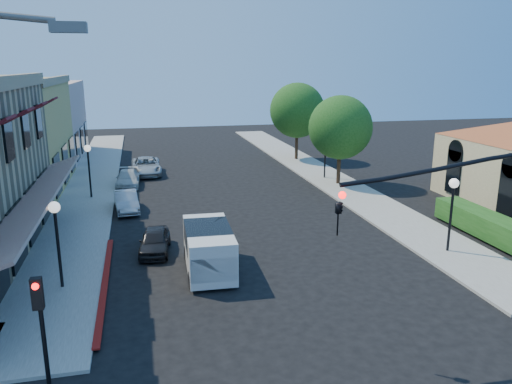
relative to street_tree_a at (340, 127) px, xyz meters
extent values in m
plane|color=black|center=(-8.80, -22.00, -4.19)|extent=(120.00, 120.00, 0.00)
cube|color=gray|center=(-17.55, 5.00, -4.13)|extent=(3.50, 50.00, 0.12)
cube|color=gray|center=(-0.05, 5.00, -4.13)|extent=(3.50, 50.00, 0.12)
cube|color=maroon|center=(-15.70, -14.00, -4.19)|extent=(0.25, 10.00, 0.06)
cube|color=#561416|center=(-18.40, -11.00, -1.14)|extent=(1.75, 17.00, 0.67)
cube|color=#541016|center=(-18.75, -11.20, 2.36)|extent=(1.02, 1.50, 0.60)
cube|color=#541016|center=(-18.75, -7.80, 2.36)|extent=(1.02, 1.50, 0.60)
cube|color=#541016|center=(-18.75, -4.40, 2.36)|extent=(1.02, 1.50, 0.60)
cube|color=black|center=(-19.25, -11.70, -2.59)|extent=(0.12, 2.60, 2.60)
cube|color=black|center=(-19.25, -8.30, -2.59)|extent=(0.12, 2.60, 2.60)
cube|color=black|center=(-19.25, -4.90, -2.59)|extent=(0.12, 2.60, 2.60)
cube|color=beige|center=(-24.30, 16.00, -0.69)|extent=(10.00, 12.00, 7.00)
cube|color=black|center=(5.65, -10.50, -2.39)|extent=(0.12, 1.40, 2.80)
cube|color=black|center=(5.65, -5.50, -2.39)|extent=(0.12, 1.40, 2.80)
cube|color=#194A15|center=(2.90, -13.00, -4.19)|extent=(1.40, 8.00, 1.10)
cylinder|color=black|center=(0.00, 0.00, -3.14)|extent=(0.28, 0.28, 2.10)
sphere|color=#194A15|center=(0.00, 0.00, 0.01)|extent=(4.56, 4.56, 4.56)
cylinder|color=black|center=(0.00, 10.00, -3.06)|extent=(0.28, 0.28, 2.27)
sphere|color=#194A15|center=(0.00, 10.00, 0.36)|extent=(4.94, 4.94, 4.94)
cylinder|color=black|center=(-4.70, -20.50, 1.41)|extent=(7.80, 0.14, 0.14)
imported|color=black|center=(-8.60, -20.50, 0.51)|extent=(0.20, 0.16, 1.00)
sphere|color=#FF0C0C|center=(-8.60, -20.68, 0.81)|extent=(0.22, 0.22, 0.22)
cylinder|color=black|center=(-16.80, -20.50, -2.69)|extent=(0.12, 0.12, 3.00)
cube|color=black|center=(-16.80, -20.65, -1.29)|extent=(0.28, 0.22, 0.85)
sphere|color=#FF0C0C|center=(-16.80, -20.77, -1.04)|extent=(0.18, 0.18, 0.18)
cube|color=#595B5E|center=(-15.10, -24.00, 4.96)|extent=(0.60, 0.25, 0.18)
cylinder|color=black|center=(-17.30, -14.00, -2.59)|extent=(0.12, 0.12, 3.20)
sphere|color=white|center=(-17.30, -14.00, -0.84)|extent=(0.44, 0.44, 0.44)
cylinder|color=black|center=(-17.30, 0.00, -2.59)|extent=(0.12, 0.12, 3.20)
sphere|color=white|center=(-17.30, 0.00, -0.84)|extent=(0.44, 0.44, 0.44)
cylinder|color=black|center=(-0.30, -14.00, -2.59)|extent=(0.12, 0.12, 3.20)
sphere|color=white|center=(-0.30, -14.00, -0.84)|extent=(0.44, 0.44, 0.44)
cylinder|color=black|center=(-0.30, 2.00, -2.59)|extent=(0.12, 0.12, 3.20)
sphere|color=white|center=(-0.30, 2.00, -0.84)|extent=(0.44, 0.44, 0.44)
cube|color=silver|center=(-11.45, -13.54, -3.16)|extent=(2.02, 4.39, 1.77)
cube|color=silver|center=(-11.52, -15.41, -3.26)|extent=(1.84, 0.66, 0.98)
cube|color=black|center=(-11.51, -15.07, -2.77)|extent=(1.67, 0.16, 0.88)
cube|color=black|center=(-11.44, -13.25, -2.72)|extent=(1.98, 2.62, 0.88)
cylinder|color=black|center=(-12.34, -14.98, -3.87)|extent=(0.27, 0.66, 0.65)
cylinder|color=black|center=(-12.23, -12.04, -3.87)|extent=(0.27, 0.66, 0.65)
cylinder|color=black|center=(-10.67, -15.05, -3.87)|extent=(0.27, 0.66, 0.65)
cylinder|color=black|center=(-10.56, -12.10, -3.87)|extent=(0.27, 0.66, 0.65)
imported|color=black|center=(-13.60, -10.77, -3.63)|extent=(1.72, 3.43, 1.12)
imported|color=#A2A3A7|center=(-15.00, -3.47, -3.60)|extent=(1.61, 3.74, 1.20)
imported|color=beige|center=(-15.00, 3.00, -3.63)|extent=(1.73, 3.97, 1.14)
imported|color=#B0B3B6|center=(-13.60, 6.82, -3.52)|extent=(2.30, 4.89, 1.35)
camera|label=1|loc=(-14.06, -33.25, 4.35)|focal=35.00mm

